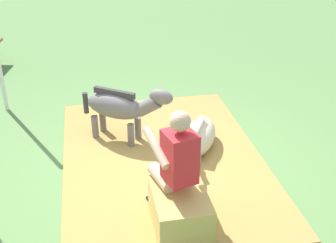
{
  "coord_description": "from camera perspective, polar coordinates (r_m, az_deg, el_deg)",
  "views": [
    {
      "loc": [
        -4.53,
        0.72,
        3.08
      ],
      "look_at": [
        0.19,
        -0.18,
        0.55
      ],
      "focal_mm": 47.49,
      "sensor_mm": 36.0,
      "label": 1
    }
  ],
  "objects": [
    {
      "name": "pony_lying",
      "position": [
        5.77,
        3.78,
        -2.35
      ],
      "size": [
        1.31,
        0.87,
        0.42
      ],
      "color": "beige",
      "rests_on": "ground"
    },
    {
      "name": "pony_standing",
      "position": [
        5.91,
        -6.06,
        1.89
      ],
      "size": [
        0.92,
        1.17,
        0.87
      ],
      "color": "slate",
      "rests_on": "ground"
    },
    {
      "name": "hay_bale",
      "position": [
        4.54,
        1.55,
        -11.44
      ],
      "size": [
        0.73,
        0.54,
        0.42
      ],
      "primitive_type": "cube",
      "color": "tan",
      "rests_on": "ground"
    },
    {
      "name": "hay_patch",
      "position": [
        5.7,
        -0.67,
        -4.8
      ],
      "size": [
        3.56,
        2.5,
        0.02
      ],
      "primitive_type": "cube",
      "color": "#AD8C47",
      "rests_on": "ground"
    },
    {
      "name": "person_seated",
      "position": [
        4.36,
        0.83,
        -5.13
      ],
      "size": [
        0.71,
        0.52,
        1.3
      ],
      "color": "#D8AD8C",
      "rests_on": "ground"
    },
    {
      "name": "ground_plane",
      "position": [
        5.52,
        -1.46,
        -6.11
      ],
      "size": [
        24.0,
        24.0,
        0.0
      ],
      "primitive_type": "plane",
      "color": "#608C4C"
    }
  ]
}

